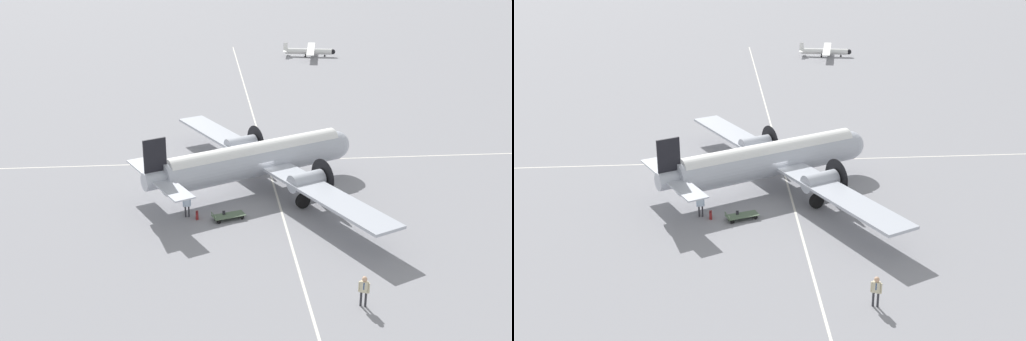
# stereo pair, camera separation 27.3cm
# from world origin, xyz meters

# --- Properties ---
(ground_plane) EXTENTS (300.00, 300.00, 0.00)m
(ground_plane) POSITION_xyz_m (0.00, 0.00, 0.00)
(ground_plane) COLOR gray
(apron_line_eastwest) EXTENTS (120.00, 0.16, 0.01)m
(apron_line_eastwest) POSITION_xyz_m (0.00, -1.42, 0.00)
(apron_line_eastwest) COLOR silver
(apron_line_eastwest) RESTS_ON ground_plane
(apron_line_northsouth) EXTENTS (0.16, 120.00, 0.01)m
(apron_line_northsouth) POSITION_xyz_m (6.13, 0.00, 0.00)
(apron_line_northsouth) COLOR silver
(apron_line_northsouth) RESTS_ON ground_plane
(airliner_main) EXTENTS (25.56, 17.51, 5.34)m
(airliner_main) POSITION_xyz_m (0.16, -0.34, 2.38)
(airliner_main) COLOR #ADB2BC
(airliner_main) RESTS_ON ground_plane
(crew_foreground) EXTENTS (0.34, 0.56, 1.77)m
(crew_foreground) POSITION_xyz_m (-16.32, -4.22, 1.08)
(crew_foreground) COLOR #2D2D33
(crew_foreground) RESTS_ON ground_plane
(passenger_boarding) EXTENTS (0.26, 0.56, 1.65)m
(passenger_boarding) POSITION_xyz_m (-4.48, 5.11, 1.01)
(passenger_boarding) COLOR #2D2D33
(passenger_boarding) RESTS_ON ground_plane
(suitcase_near_door) EXTENTS (0.42, 0.19, 0.48)m
(suitcase_near_door) POSITION_xyz_m (-4.85, 2.62, 0.22)
(suitcase_near_door) COLOR #232328
(suitcase_near_door) RESTS_ON ground_plane
(suitcase_upright_spare) EXTENTS (0.51, 0.18, 0.51)m
(suitcase_upright_spare) POSITION_xyz_m (-4.80, 4.45, 0.24)
(suitcase_upright_spare) COLOR maroon
(suitcase_upright_spare) RESTS_ON ground_plane
(baggage_cart) EXTENTS (1.57, 2.39, 0.56)m
(baggage_cart) POSITION_xyz_m (-5.13, 2.33, 0.27)
(baggage_cart) COLOR #4C6047
(baggage_cart) RESTS_ON ground_plane
(light_aircraft_distant) EXTENTS (10.59, 7.98, 2.03)m
(light_aircraft_distant) POSITION_xyz_m (51.05, -12.59, 0.84)
(light_aircraft_distant) COLOR white
(light_aircraft_distant) RESTS_ON ground_plane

